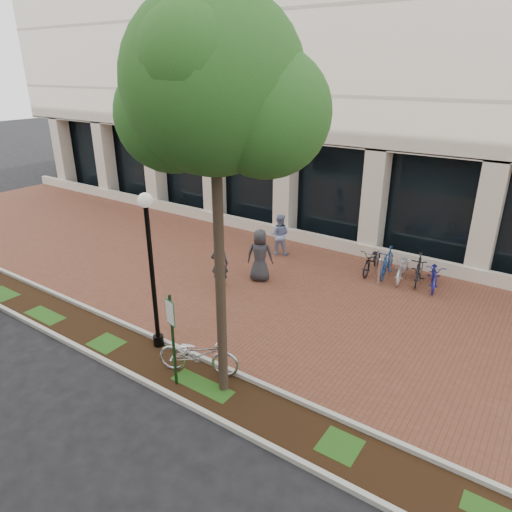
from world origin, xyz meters
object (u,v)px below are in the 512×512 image
Objects in this scene: lamppost at (151,264)px; parking_sign at (172,329)px; bollard at (379,272)px; bike_rack_cluster at (402,267)px; pedestrian_left at (220,264)px; pedestrian_right at (260,255)px; locked_bicycle at (198,354)px; pedestrian_mid at (279,234)px; street_tree at (217,96)px.

parking_sign is at bearing -31.55° from lamppost.
bollard is 0.34× the size of bike_rack_cluster.
lamppost is 4.25m from pedestrian_left.
pedestrian_right is (-1.60, 5.92, -0.58)m from parking_sign.
locked_bicycle is 1.26× the size of pedestrian_left.
pedestrian_right reaches higher than pedestrian_left.
parking_sign is 1.42× the size of pedestrian_mid.
lamppost is 9.04m from bike_rack_cluster.
pedestrian_right is at bearing -5.14° from locked_bicycle.
parking_sign is at bearing 79.48° from pedestrian_right.
locked_bicycle is at bearing 91.21° from parking_sign.
street_tree reaches higher than parking_sign.
pedestrian_mid is at bearing 113.46° from street_tree.
pedestrian_mid is at bearing 172.57° from bollard.
pedestrian_left reaches higher than locked_bicycle.
pedestrian_right reaches higher than bike_rack_cluster.
bollard is (0.95, 7.26, -5.96)m from street_tree.
lamppost is at bearing 57.10° from locked_bicycle.
pedestrian_left reaches higher than bollard.
pedestrian_mid is (0.16, 3.59, 0.03)m from pedestrian_left.
street_tree reaches higher than bollard.
lamppost is 5.18m from pedestrian_right.
street_tree is 4.47× the size of pedestrian_right.
bike_rack_cluster is at bearing -170.66° from pedestrian_right.
parking_sign is 5.43m from pedestrian_left.
pedestrian_left is (-3.55, 4.23, -5.68)m from street_tree.
bike_rack_cluster is (2.52, 8.79, -1.03)m from parking_sign.
locked_bicycle is 5.55m from pedestrian_right.
pedestrian_mid is at bearing -5.76° from locked_bicycle.
locked_bicycle is 8.10m from pedestrian_mid.
pedestrian_left is at bearing 67.77° from pedestrian_mid.
parking_sign is 0.28× the size of street_tree.
lamppost is 2.09× the size of locked_bicycle.
street_tree is (1.08, 0.55, 4.97)m from parking_sign.
pedestrian_right is (-2.67, 5.37, -5.55)m from street_tree.
lamppost is 0.51× the size of street_tree.
lamppost is 2.53× the size of pedestrian_mid.
bollard is at bearing -38.24° from locked_bicycle.
bollard is at bearing -179.43° from pedestrian_left.
bike_rack_cluster is at bearing 87.75° from parking_sign.
bollard is at bearing 62.52° from lamppost.
lamppost is 2.63× the size of pedestrian_left.
pedestrian_left is (-0.93, 3.83, -1.59)m from lamppost.
pedestrian_mid is (-0.78, 7.43, -1.56)m from lamppost.
bike_rack_cluster is (2.37, 8.13, -0.04)m from locked_bicycle.
bike_rack_cluster is at bearing 80.08° from street_tree.
street_tree is 10.23m from pedestrian_mid.
pedestrian_left is at bearing -149.60° from bike_rack_cluster.
locked_bicycle is 1.95× the size of bollard.
pedestrian_mid is at bearing 119.21° from parking_sign.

